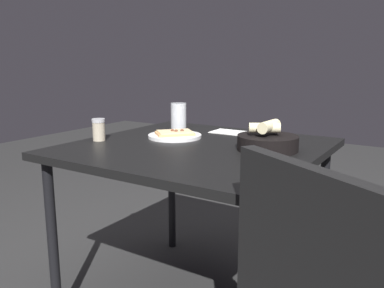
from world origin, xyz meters
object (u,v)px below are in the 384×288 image
at_px(pizza_plate, 175,135).
at_px(pepper_shaker, 99,131).
at_px(bread_basket, 268,141).
at_px(beer_glass, 179,117).
at_px(dining_table, 197,161).

xyz_separation_m(pizza_plate, pepper_shaker, (-0.23, -0.23, 0.03)).
bearing_deg(bread_basket, beer_glass, 157.63).
relative_size(beer_glass, pepper_shaker, 1.36).
bearing_deg(pepper_shaker, dining_table, 20.01).
bearing_deg(dining_table, beer_glass, 134.50).
height_order(bread_basket, pepper_shaker, bread_basket).
bearing_deg(pepper_shaker, bread_basket, 16.92).
height_order(dining_table, beer_glass, beer_glass).
bearing_deg(dining_table, bread_basket, 12.32).
relative_size(dining_table, pizza_plate, 4.03).
xyz_separation_m(dining_table, bread_basket, (0.28, 0.06, 0.10)).
xyz_separation_m(bread_basket, beer_glass, (-0.57, 0.23, 0.02)).
xyz_separation_m(pizza_plate, bread_basket, (0.44, -0.02, 0.02)).
relative_size(dining_table, beer_glass, 7.44).
distance_m(pizza_plate, pepper_shaker, 0.33).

